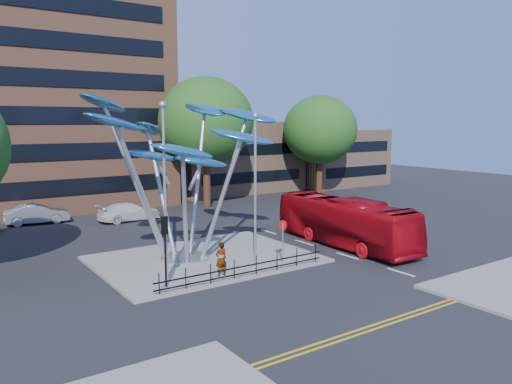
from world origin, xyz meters
TOP-DOWN VIEW (x-y plane):
  - ground at (0.00, 0.00)m, footprint 120.00×120.00m
  - traffic_island at (-1.00, 6.00)m, footprint 12.00×9.00m
  - double_yellow_near at (0.00, -6.00)m, footprint 40.00×0.12m
  - double_yellow_far at (0.00, -6.30)m, footprint 40.00×0.12m
  - brick_tower at (-6.00, 32.00)m, footprint 25.00×15.00m
  - low_building_near at (16.00, 30.00)m, footprint 15.00×8.00m
  - low_building_far at (30.00, 28.00)m, footprint 12.00×8.00m
  - tree_right at (8.00, 22.00)m, footprint 8.80×8.80m
  - tree_far at (22.00, 22.00)m, footprint 8.00×8.00m
  - leaf_sculpture at (-2.07, 6.68)m, footprint 12.72×9.54m
  - street_lamp_left at (-4.50, 3.50)m, footprint 0.36×0.36m
  - street_lamp_right at (0.50, 3.00)m, footprint 0.36×0.36m
  - traffic_light_island at (-5.00, 2.50)m, footprint 0.28×0.18m
  - no_entry_sign_island at (2.00, 2.52)m, footprint 0.60×0.10m
  - pedestrian_railing_front at (-1.00, 1.70)m, footprint 10.00×0.06m
  - red_bus at (8.18, 4.00)m, footprint 3.13×11.26m
  - pedestrian at (-1.96, 2.50)m, footprint 0.65×0.43m
  - parked_car_mid at (-6.84, 22.72)m, footprint 4.94×2.24m
  - parked_car_right at (-0.38, 19.83)m, footprint 5.19×2.38m

SIDE VIEW (x-z plane):
  - ground at x=0.00m, z-range 0.00..0.00m
  - double_yellow_near at x=0.00m, z-range 0.00..0.01m
  - double_yellow_far at x=0.00m, z-range 0.00..0.01m
  - traffic_island at x=-1.00m, z-range 0.00..0.15m
  - pedestrian_railing_front at x=-1.00m, z-range 0.05..1.05m
  - parked_car_right at x=-0.38m, z-range 0.00..1.47m
  - parked_car_mid at x=-6.84m, z-range 0.00..1.57m
  - pedestrian at x=-1.96m, z-range 0.15..1.92m
  - red_bus at x=8.18m, z-range 0.00..3.11m
  - no_entry_sign_island at x=2.00m, z-range 0.59..3.04m
  - traffic_light_island at x=-5.00m, z-range 0.90..4.33m
  - low_building_far at x=30.00m, z-range 0.00..7.00m
  - low_building_near at x=16.00m, z-range 0.00..8.00m
  - street_lamp_right at x=0.50m, z-range 0.94..9.24m
  - street_lamp_left at x=-4.50m, z-range 0.96..9.76m
  - leaf_sculpture at x=-2.07m, z-range 2.12..11.63m
  - tree_far at x=22.00m, z-range 1.70..12.51m
  - tree_right at x=8.00m, z-range 1.98..14.09m
  - brick_tower at x=-6.00m, z-range 0.00..30.00m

